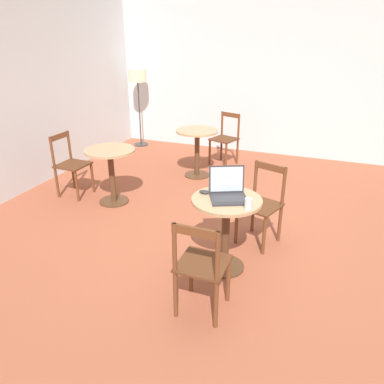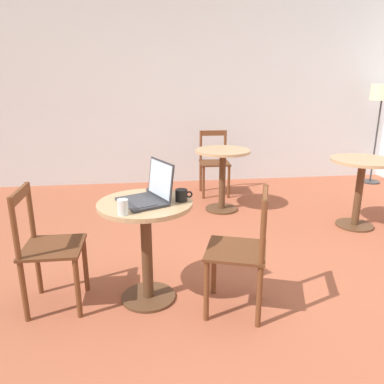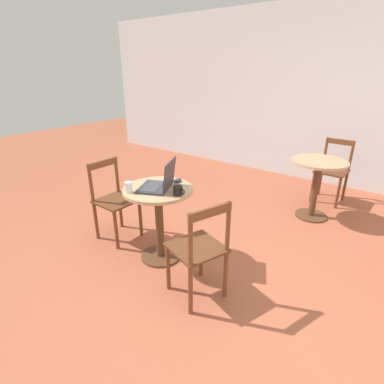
% 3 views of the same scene
% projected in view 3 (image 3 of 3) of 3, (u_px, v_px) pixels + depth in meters
% --- Properties ---
extents(ground_plane, '(16.00, 16.00, 0.00)m').
position_uv_depth(ground_plane, '(210.00, 282.00, 2.64)').
color(ground_plane, '#9E5138').
extents(wall_back, '(9.40, 0.06, 2.70)m').
position_uv_depth(wall_back, '(333.00, 97.00, 4.50)').
color(wall_back, silver).
rests_on(wall_back, ground_plane).
extents(cafe_table_near, '(0.64, 0.64, 0.74)m').
position_uv_depth(cafe_table_near, '(159.00, 208.00, 2.79)').
color(cafe_table_near, '#51331E').
rests_on(cafe_table_near, ground_plane).
extents(cafe_table_far, '(0.64, 0.64, 0.74)m').
position_uv_depth(cafe_table_far, '(317.00, 176.00, 3.61)').
color(cafe_table_far, '#51331E').
rests_on(cafe_table_far, ground_plane).
extents(chair_near_left, '(0.39, 0.39, 0.85)m').
position_uv_depth(chair_near_left, '(114.00, 200.00, 3.21)').
color(chair_near_left, brown).
rests_on(chair_near_left, ground_plane).
extents(chair_near_right, '(0.49, 0.49, 0.85)m').
position_uv_depth(chair_near_right, '(199.00, 250.00, 2.32)').
color(chair_near_right, brown).
rests_on(chair_near_right, ground_plane).
extents(chair_far_back, '(0.40, 0.40, 0.85)m').
position_uv_depth(chair_far_back, '(332.00, 171.00, 4.12)').
color(chair_far_back, brown).
rests_on(chair_far_back, ground_plane).
extents(laptop, '(0.40, 0.41, 0.27)m').
position_uv_depth(laptop, '(159.00, 183.00, 2.68)').
color(laptop, '#2D2D33').
rests_on(laptop, cafe_table_near).
extents(mouse, '(0.06, 0.10, 0.03)m').
position_uv_depth(mouse, '(177.00, 180.00, 2.86)').
color(mouse, '#2D2D33').
rests_on(mouse, cafe_table_near).
extents(mug, '(0.12, 0.08, 0.08)m').
position_uv_depth(mug, '(178.00, 191.00, 2.55)').
color(mug, black).
rests_on(mug, cafe_table_near).
extents(drinking_glass, '(0.07, 0.07, 0.10)m').
position_uv_depth(drinking_glass, '(129.00, 187.00, 2.61)').
color(drinking_glass, silver).
rests_on(drinking_glass, cafe_table_near).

